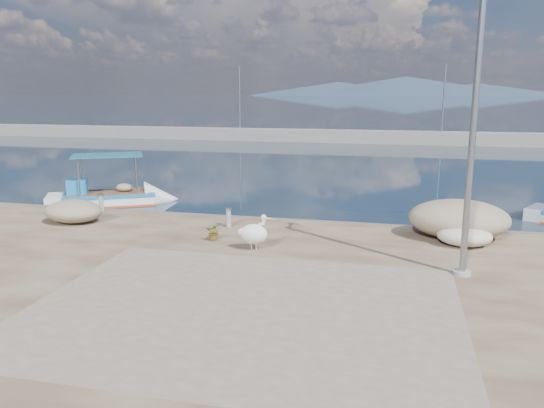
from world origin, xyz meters
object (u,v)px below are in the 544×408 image
(boat_left, at_px, (109,200))
(bollard_near, at_px, (229,217))
(pelican, at_px, (254,233))
(lamp_post, at_px, (472,143))

(boat_left, xyz_separation_m, bollard_near, (7.14, -4.52, 0.65))
(pelican, distance_m, lamp_post, 6.32)
(boat_left, relative_size, bollard_near, 8.50)
(bollard_near, bearing_deg, boat_left, 147.70)
(boat_left, xyz_separation_m, pelican, (8.69, -6.88, 0.80))
(boat_left, height_order, pelican, boat_left)
(boat_left, distance_m, bollard_near, 8.48)
(bollard_near, bearing_deg, lamp_post, -23.93)
(lamp_post, relative_size, bollard_near, 10.56)
(pelican, relative_size, bollard_near, 1.66)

